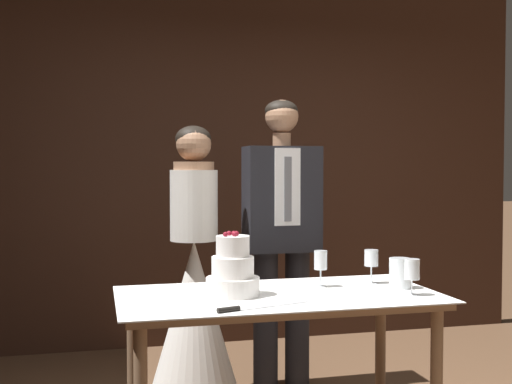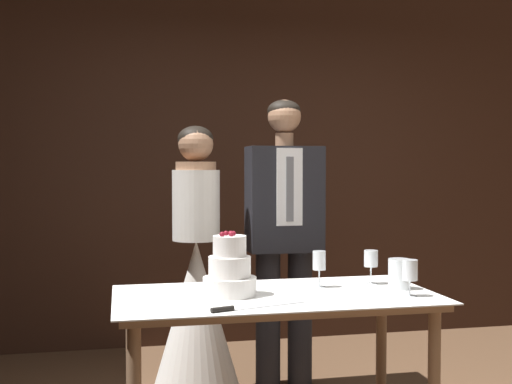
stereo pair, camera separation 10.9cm
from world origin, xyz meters
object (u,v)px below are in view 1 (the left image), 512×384
cake_table (278,312)px  cake_knife (247,308)px  wine_glass_near (321,262)px  wine_glass_far (412,270)px  bride (194,297)px  hurricane_candle (400,274)px  wine_glass_middle (371,260)px  tiered_cake (233,272)px  groom (282,227)px

cake_table → cake_knife: cake_knife is taller
wine_glass_near → wine_glass_far: bearing=-41.6°
wine_glass_near → bride: size_ratio=0.11×
cake_knife → hurricane_candle: 0.89m
cake_table → wine_glass_far: wine_glass_far is taller
wine_glass_middle → wine_glass_far: wine_glass_middle is taller
cake_table → hurricane_candle: size_ratio=10.12×
cake_knife → wine_glass_middle: size_ratio=2.52×
tiered_cake → groom: groom is taller
wine_glass_near → groom: (0.02, 0.75, 0.11)m
wine_glass_near → groom: size_ratio=0.10×
wine_glass_middle → tiered_cake: bearing=-169.8°
hurricane_candle → bride: size_ratio=0.09×
cake_table → wine_glass_middle: size_ratio=8.69×
wine_glass_near → groom: 0.76m
cake_table → tiered_cake: bearing=176.5°
groom → tiered_cake: bearing=-119.5°
tiered_cake → wine_glass_middle: size_ratio=1.74×
wine_glass_middle → cake_knife: bearing=-149.7°
tiered_cake → groom: (0.48, 0.85, 0.12)m
wine_glass_near → hurricane_candle: 0.39m
wine_glass_far → wine_glass_near: bearing=138.4°
cake_table → wine_glass_far: 0.65m
cake_knife → tiered_cake: bearing=72.9°
bride → groom: 0.67m
cake_table → hurricane_candle: (0.62, -0.01, 0.16)m
tiered_cake → wine_glass_middle: tiered_cake is taller
cake_table → wine_glass_near: wine_glass_near is taller
bride → groom: (0.54, -0.00, 0.40)m
tiered_cake → wine_glass_middle: (0.75, 0.14, 0.01)m
hurricane_candle → bride: bride is taller
wine_glass_far → bride: bearing=129.2°
bride → cake_knife: bearing=-87.6°
tiered_cake → wine_glass_near: (0.47, 0.10, 0.01)m
hurricane_candle → cake_table: bearing=179.3°
wine_glass_near → wine_glass_far: 0.45m
tiered_cake → wine_glass_far: size_ratio=1.77×
cake_table → bride: bride is taller
wine_glass_near → hurricane_candle: (0.37, -0.13, -0.05)m
wine_glass_middle → wine_glass_far: bearing=-80.7°
cake_knife → groom: (0.49, 1.16, 0.22)m
bride → groom: groom is taller
cake_knife → groom: groom is taller
bride → wine_glass_far: bearing=-50.8°
wine_glass_middle → bride: (-0.80, 0.72, -0.29)m
hurricane_candle → cake_knife: bearing=-161.2°
wine_glass_middle → bride: 1.12m
wine_glass_near → wine_glass_middle: 0.29m
hurricane_candle → bride: 1.27m
wine_glass_middle → wine_glass_far: size_ratio=1.02×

